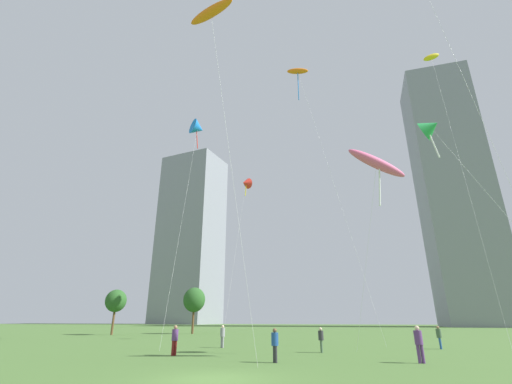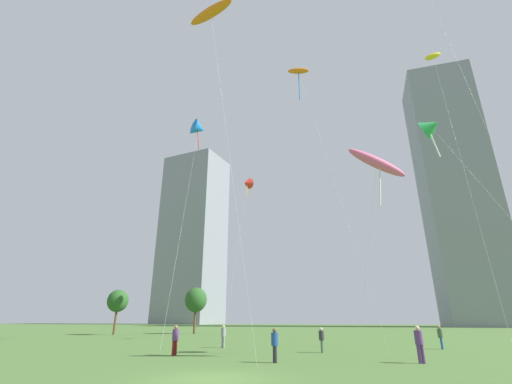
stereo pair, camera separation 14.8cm
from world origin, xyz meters
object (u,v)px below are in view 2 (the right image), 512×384
object	(u,v)px
person_standing_5	(322,338)
kite_flying_2	(199,129)
kite_flying_5	(211,13)
distant_highrise_1	(455,189)
kite_flying_4	(433,57)
distant_highrise_0	(193,236)
person_standing_0	(419,341)
person_standing_4	(175,338)
person_standing_1	(275,343)
kite_flying_6	(299,72)
kite_flying_1	(431,127)
person_standing_2	(223,335)
park_tree_0	(196,300)
park_tree_1	(118,301)
kite_flying_7	(377,163)
kite_flying_3	(247,183)
person_standing_3	(440,336)

from	to	relation	value
person_standing_5	kite_flying_2	distance (m)	28.82
kite_flying_5	distant_highrise_1	size ratio (longest dim) A/B	0.28
kite_flying_4	distant_highrise_0	world-z (taller)	distant_highrise_0
person_standing_0	person_standing_4	size ratio (longest dim) A/B	1.03
person_standing_4	distant_highrise_1	bearing A→B (deg)	8.16
person_standing_0	kite_flying_4	xyz separation A→B (m)	(10.04, 17.60, 31.54)
person_standing_1	kite_flying_5	xyz separation A→B (m)	(-3.71, -2.28, 20.99)
kite_flying_5	kite_flying_6	xyz separation A→B (m)	(4.67, 18.39, 8.97)
person_standing_1	person_standing_4	size ratio (longest dim) A/B	0.95
distant_highrise_0	kite_flying_1	bearing A→B (deg)	-47.92
person_standing_2	distant_highrise_1	size ratio (longest dim) A/B	0.02
kite_flying_2	park_tree_0	size ratio (longest dim) A/B	3.79
person_standing_5	kite_flying_1	world-z (taller)	kite_flying_1
park_tree_0	distant_highrise_1	world-z (taller)	distant_highrise_1
person_standing_5	person_standing_1	bearing A→B (deg)	-13.90
kite_flying_2	park_tree_1	world-z (taller)	kite_flying_2
kite_flying_2	park_tree_1	distance (m)	27.94
distant_highrise_1	kite_flying_5	bearing A→B (deg)	-111.27
kite_flying_6	kite_flying_7	xyz separation A→B (m)	(5.58, -13.89, -19.33)
kite_flying_1	person_standing_5	bearing A→B (deg)	169.40
person_standing_2	person_standing_5	world-z (taller)	person_standing_2
person_standing_4	kite_flying_3	bearing A→B (deg)	39.91
kite_flying_7	person_standing_1	bearing A→B (deg)	-161.25
kite_flying_6	park_tree_1	world-z (taller)	kite_flying_6
kite_flying_3	park_tree_0	distance (m)	19.83
kite_flying_1	kite_flying_2	bearing A→B (deg)	153.32
person_standing_4	kite_flying_1	world-z (taller)	kite_flying_1
person_standing_1	person_standing_2	xyz separation A→B (m)	(-5.51, 8.82, -0.00)
person_standing_2	person_standing_3	xyz separation A→B (m)	(16.28, 2.01, -0.02)
person_standing_1	person_standing_3	size ratio (longest dim) A/B	1.02
kite_flying_1	kite_flying_3	xyz separation A→B (m)	(-18.85, 21.68, 5.58)
kite_flying_4	distant_highrise_1	xyz separation A→B (m)	(26.07, 74.98, 8.15)
person_standing_5	person_standing_4	bearing A→B (deg)	-61.39
person_standing_3	kite_flying_6	world-z (taller)	kite_flying_6
distant_highrise_1	kite_flying_1	bearing A→B (deg)	-105.13
kite_flying_3	kite_flying_5	world-z (taller)	kite_flying_5
person_standing_4	park_tree_0	distance (m)	32.96
person_standing_0	kite_flying_7	xyz separation A→B (m)	(-0.75, 0.98, 10.56)
kite_flying_4	park_tree_1	world-z (taller)	kite_flying_4
person_standing_4	kite_flying_4	bearing A→B (deg)	-18.74
kite_flying_2	distant_highrise_1	bearing A→B (deg)	54.78
kite_flying_6	distant_highrise_0	bearing A→B (deg)	117.79
kite_flying_2	kite_flying_4	distance (m)	30.28
person_standing_4	park_tree_1	world-z (taller)	park_tree_1
person_standing_0	park_tree_0	distance (m)	40.73
kite_flying_6	park_tree_1	distance (m)	40.47
kite_flying_5	park_tree_1	xyz separation A→B (m)	(-23.70, 30.08, -17.42)
person_standing_3	distant_highrise_0	xyz separation A→B (m)	(-68.73, 117.06, 36.98)
kite_flying_2	kite_flying_3	size ratio (longest dim) A/B	1.18
kite_flying_5	distant_highrise_1	distance (m)	108.66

